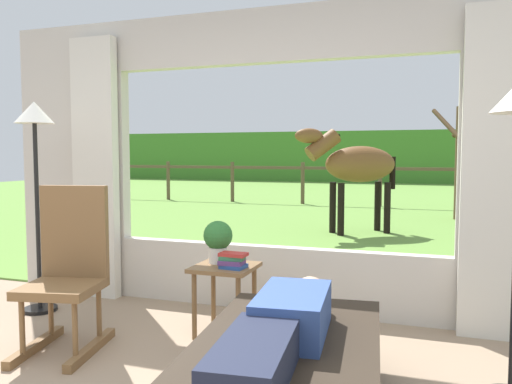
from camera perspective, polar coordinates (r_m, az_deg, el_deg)
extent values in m
cube|color=beige|center=(5.34, -19.32, 3.28)|extent=(1.15, 0.12, 2.55)
cube|color=beige|center=(4.51, 1.94, -9.46)|extent=(2.90, 0.12, 0.55)
cube|color=beige|center=(4.49, 2.01, 16.89)|extent=(2.90, 0.12, 0.45)
cube|color=silver|center=(5.02, -17.29, 2.43)|extent=(0.44, 0.10, 2.40)
cube|color=silver|center=(4.06, 24.76, 1.85)|extent=(0.44, 0.10, 2.40)
cube|color=olive|center=(15.20, 14.17, -0.92)|extent=(36.00, 21.68, 0.02)
cube|color=#427D2C|center=(24.96, 16.19, 3.75)|extent=(36.00, 2.00, 2.40)
cube|color=#2D2319|center=(2.64, 3.17, -18.27)|extent=(1.07, 1.78, 0.18)
cube|color=#334C8C|center=(2.71, 4.08, -13.20)|extent=(0.40, 0.63, 0.22)
cube|color=#1E2338|center=(2.18, -0.21, -18.19)|extent=(0.35, 0.71, 0.18)
sphere|color=tan|center=(3.07, 5.99, -11.11)|extent=(0.20, 0.20, 0.20)
cube|color=brown|center=(3.76, -20.70, -9.91)|extent=(0.57, 0.57, 0.06)
cube|color=brown|center=(3.88, -19.39, -4.33)|extent=(0.48, 0.16, 0.68)
cube|color=brown|center=(3.97, -23.19, -15.39)|extent=(0.20, 0.68, 0.06)
cube|color=brown|center=(3.80, -17.75, -16.18)|extent=(0.20, 0.68, 0.06)
cylinder|color=brown|center=(3.75, -24.43, -13.30)|extent=(0.04, 0.04, 0.38)
cylinder|color=brown|center=(3.59, -19.36, -13.99)|extent=(0.04, 0.04, 0.38)
cylinder|color=brown|center=(4.05, -21.72, -11.92)|extent=(0.04, 0.04, 0.38)
cylinder|color=brown|center=(3.90, -16.96, -12.46)|extent=(0.04, 0.04, 0.38)
cube|color=brown|center=(3.86, -3.45, -8.30)|extent=(0.44, 0.44, 0.03)
cylinder|color=brown|center=(3.84, -6.83, -12.39)|extent=(0.04, 0.04, 0.49)
cylinder|color=brown|center=(3.71, -1.98, -12.96)|extent=(0.04, 0.04, 0.49)
cylinder|color=brown|center=(4.14, -4.73, -11.16)|extent=(0.04, 0.04, 0.49)
cylinder|color=brown|center=(4.02, -0.20, -11.62)|extent=(0.04, 0.04, 0.49)
cylinder|color=silver|center=(3.93, -4.21, -6.96)|extent=(0.14, 0.14, 0.12)
sphere|color=#2D6B2D|center=(3.90, -4.22, -4.80)|extent=(0.22, 0.22, 0.22)
cube|color=#23478C|center=(3.76, -2.50, -8.20)|extent=(0.18, 0.16, 0.03)
cube|color=#59336B|center=(3.75, -2.69, -7.75)|extent=(0.18, 0.15, 0.03)
cube|color=#337247|center=(3.75, -2.63, -7.28)|extent=(0.18, 0.13, 0.03)
cube|color=#B22D28|center=(3.74, -2.52, -6.89)|extent=(0.20, 0.12, 0.02)
cylinder|color=black|center=(4.89, -22.71, -11.84)|extent=(0.28, 0.28, 0.03)
cylinder|color=black|center=(4.74, -22.98, -2.69)|extent=(0.04, 0.04, 1.60)
cone|color=white|center=(4.72, -23.29, 8.07)|extent=(0.32, 0.32, 0.18)
ellipsoid|color=brown|center=(8.74, 11.46, 3.03)|extent=(1.34, 1.17, 0.60)
cylinder|color=brown|center=(8.45, 7.38, 5.16)|extent=(0.64, 0.56, 0.53)
ellipsoid|color=brown|center=(8.36, 5.87, 6.20)|extent=(0.51, 0.44, 0.24)
cube|color=black|center=(8.48, 7.88, 5.33)|extent=(0.40, 0.31, 0.32)
cylinder|color=black|center=(9.04, 14.83, 2.06)|extent=(0.14, 0.14, 0.55)
cylinder|color=black|center=(8.46, 9.36, -1.90)|extent=(0.11, 0.11, 0.85)
cylinder|color=black|center=(8.75, 8.47, -1.69)|extent=(0.11, 0.11, 0.85)
cylinder|color=black|center=(8.85, 14.29, -1.71)|extent=(0.11, 0.11, 0.85)
cylinder|color=black|center=(9.13, 13.28, -1.51)|extent=(0.11, 0.11, 0.85)
cylinder|color=#4C3823|center=(11.15, 21.92, 2.96)|extent=(0.32, 0.32, 2.26)
cylinder|color=#47331E|center=(10.94, 20.32, 7.00)|extent=(0.60, 0.89, 0.70)
cylinder|color=#47331E|center=(11.48, 22.73, 7.24)|extent=(0.77, 0.45, 0.68)
cylinder|color=#47331E|center=(11.08, 23.62, 7.81)|extent=(0.31, 0.64, 0.75)
cylinder|color=brown|center=(16.21, -15.88, 1.35)|extent=(0.10, 0.10, 1.10)
cylinder|color=brown|center=(15.15, -9.67, 1.26)|extent=(0.10, 0.10, 1.10)
cylinder|color=brown|center=(14.30, -2.63, 1.14)|extent=(0.10, 0.10, 1.10)
cylinder|color=brown|center=(13.69, 5.18, 0.99)|extent=(0.10, 0.10, 1.10)
cylinder|color=brown|center=(13.35, 13.54, 0.81)|extent=(0.10, 0.10, 1.10)
cylinder|color=brown|center=(13.31, 22.14, 0.60)|extent=(0.10, 0.10, 1.10)
cube|color=brown|center=(13.33, 13.57, 2.52)|extent=(16.00, 0.06, 0.08)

